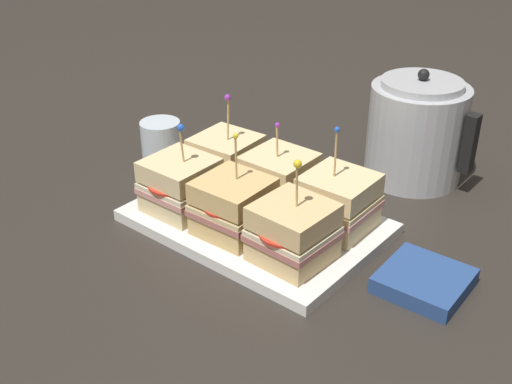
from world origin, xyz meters
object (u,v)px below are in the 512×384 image
Objects in this scene: sandwich_front_right at (293,233)px; napkin_stack at (424,281)px; drinking_glass at (161,144)px; sandwich_front_left at (180,185)px; serving_platter at (256,222)px; sandwich_front_center at (232,206)px; sandwich_back_left at (226,161)px; kettle_steel at (417,131)px; sandwich_back_center at (278,180)px; sandwich_back_right at (338,202)px.

sandwich_front_right is 1.35× the size of napkin_stack.
sandwich_front_left is at bearing -34.19° from drinking_glass.
sandwich_front_left is (-0.11, -0.06, 0.05)m from serving_platter.
sandwich_back_left reaches higher than sandwich_front_center.
kettle_steel reaches higher than drinking_glass.
serving_platter is 0.35m from kettle_steel.
sandwich_front_right is (0.22, 0.00, 0.00)m from sandwich_front_left.
sandwich_front_center is 1.10× the size of sandwich_back_center.
napkin_stack is (0.39, -0.03, -0.05)m from sandwich_back_left.
sandwich_front_left is 0.91× the size of sandwich_back_left.
sandwich_back_center is 0.71× the size of kettle_steel.
sandwich_back_left is 1.14× the size of sandwich_back_center.
sandwich_front_center is at bearing -164.63° from napkin_stack.
sandwich_back_right is 0.26m from kettle_steel.
drinking_glass is (-0.17, 0.11, -0.02)m from sandwich_front_left.
napkin_stack is (0.17, 0.08, -0.05)m from sandwich_front_right.
sandwich_front_center reaches higher than napkin_stack.
drinking_glass reaches higher than serving_platter.
serving_platter is 0.28m from drinking_glass.
sandwich_back_left reaches higher than drinking_glass.
kettle_steel is 0.47m from drinking_glass.
serving_platter is at bearing 87.33° from sandwich_front_center.
drinking_glass is (-0.28, -0.00, -0.02)m from sandwich_back_center.
serving_platter is 0.28m from napkin_stack.
sandwich_front_center is 0.30m from napkin_stack.
kettle_steel is (-0.00, 0.37, 0.03)m from sandwich_front_right.
napkin_stack is (0.28, -0.03, -0.05)m from sandwich_back_center.
serving_platter is 4.30× the size of drinking_glass.
napkin_stack reaches higher than serving_platter.
serving_platter is 0.08m from sandwich_back_center.
sandwich_front_left is at bearing -152.89° from serving_platter.
kettle_steel reaches higher than sandwich_back_right.
sandwich_back_center is (-0.11, 0.11, -0.00)m from sandwich_front_right.
drinking_glass is (-0.39, -0.26, -0.05)m from kettle_steel.
drinking_glass is at bearing -179.77° from sandwich_back_right.
sandwich_back_center is 1.63× the size of drinking_glass.
napkin_stack is (0.17, -0.29, -0.08)m from kettle_steel.
kettle_steel is 0.35m from napkin_stack.
sandwich_front_right is at bearing -26.25° from sandwich_back_left.
sandwich_front_left reaches higher than napkin_stack.
drinking_glass is at bearing -146.03° from kettle_steel.
sandwich_back_left reaches higher than sandwich_back_center.
sandwich_back_left is at bearing -178.55° from sandwich_back_center.
sandwich_back_center is (0.11, 0.12, -0.00)m from sandwich_front_left.
napkin_stack is (0.39, 0.08, -0.05)m from sandwich_front_left.
sandwich_front_right reaches higher than sandwich_front_left.
napkin_stack is (0.17, -0.03, -0.05)m from sandwich_back_right.
napkin_stack is (0.56, -0.03, -0.03)m from drinking_glass.
kettle_steel is (0.11, 0.32, 0.08)m from serving_platter.
sandwich_front_right is (0.11, -0.06, 0.05)m from serving_platter.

